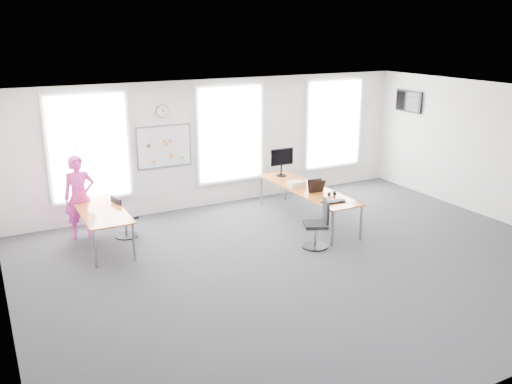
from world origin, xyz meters
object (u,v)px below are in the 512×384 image
desk_right (307,190)px  headphones (332,194)px  person (80,197)px  desk_left (101,213)px  chair_left (123,219)px  monitor (282,160)px  chair_right (318,227)px  keyboard (333,202)px

desk_right → headphones: bearing=-79.0°
desk_right → person: person is taller
desk_left → chair_left: (0.48, 0.28, -0.31)m
desk_left → headphones: 4.68m
desk_right → headphones: (0.14, -0.73, 0.09)m
desk_right → person: size_ratio=1.79×
person → headphones: (4.75, -2.03, -0.06)m
desk_right → desk_left: size_ratio=1.48×
desk_right → monitor: monitor is taller
chair_right → headphones: size_ratio=5.67×
person → chair_right: bearing=-31.6°
chair_right → chair_left: (-3.22, 2.29, -0.04)m
headphones → keyboard: bearing=-139.7°
desk_left → chair_left: chair_left is taller
desk_right → person: 4.79m
keyboard → desk_left: bearing=164.9°
chair_right → headphones: chair_right is taller
monitor → desk_right: bearing=-89.8°
desk_left → monitor: 4.42m
desk_right → monitor: size_ratio=4.59×
desk_left → chair_right: chair_right is taller
chair_left → keyboard: bearing=-132.0°
desk_left → person: bearing=110.5°
keyboard → headphones: size_ratio=2.96×
keyboard → chair_left: bearing=159.1°
desk_left → monitor: bearing=7.1°
person → headphones: person is taller
chair_left → monitor: size_ratio=1.31×
chair_left → person: size_ratio=0.51×
desk_left → keyboard: (4.26, -1.71, 0.07)m
desk_left → chair_left: 0.63m
keyboard → monitor: size_ratio=0.75×
chair_left → monitor: 3.96m
desk_left → person: 0.77m
desk_right → person: (-4.61, 1.30, 0.16)m
desk_left → chair_right: 4.22m
keyboard → headphones: 0.45m
headphones → monitor: monitor is taller
headphones → desk_right: bearing=82.6°
person → monitor: size_ratio=2.56×
person → keyboard: 5.12m
desk_left → person: size_ratio=1.21×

